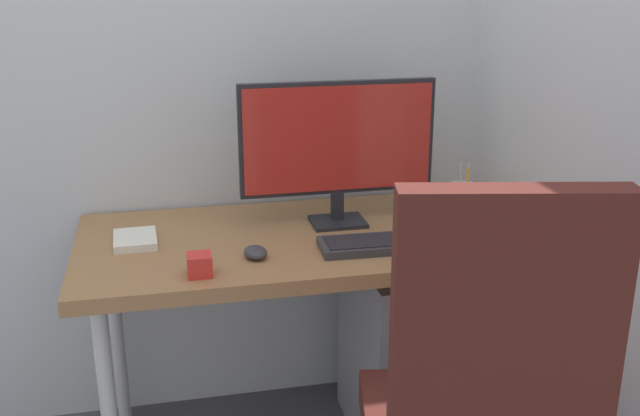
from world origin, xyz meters
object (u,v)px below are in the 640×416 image
(desk_clamp_accessory, at_px, (200,265))
(mouse, at_px, (255,252))
(pen_holder, at_px, (462,200))
(notebook, at_px, (135,240))
(filing_cabinet, at_px, (414,348))
(monitor, at_px, (338,143))
(keyboard, at_px, (392,243))
(office_chair, at_px, (481,413))

(desk_clamp_accessory, bearing_deg, mouse, 29.28)
(pen_holder, height_order, notebook, pen_holder)
(filing_cabinet, distance_m, monitor, 0.70)
(pen_holder, bearing_deg, monitor, 175.18)
(keyboard, bearing_deg, desk_clamp_accessory, -171.46)
(mouse, xyz_separation_m, notebook, (-0.32, 0.18, -0.00))
(filing_cabinet, relative_size, monitor, 1.07)
(office_chair, relative_size, filing_cabinet, 1.77)
(office_chair, distance_m, filing_cabinet, 0.77)
(mouse, relative_size, notebook, 0.53)
(mouse, bearing_deg, office_chair, -65.72)
(office_chair, bearing_deg, monitor, 98.45)
(desk_clamp_accessory, bearing_deg, office_chair, -42.06)
(filing_cabinet, bearing_deg, pen_holder, 21.70)
(office_chair, relative_size, notebook, 7.25)
(office_chair, xyz_separation_m, monitor, (-0.12, 0.81, 0.41))
(office_chair, bearing_deg, filing_cabinet, 81.37)
(pen_holder, bearing_deg, office_chair, -109.06)
(mouse, bearing_deg, pen_holder, 5.94)
(pen_holder, bearing_deg, desk_clamp_accessory, -161.30)
(mouse, height_order, desk_clamp_accessory, desk_clamp_accessory)
(notebook, bearing_deg, office_chair, -48.96)
(keyboard, bearing_deg, office_chair, -88.15)
(filing_cabinet, bearing_deg, monitor, 157.11)
(filing_cabinet, height_order, monitor, monitor)
(monitor, relative_size, pen_holder, 3.33)
(filing_cabinet, height_order, mouse, mouse)
(keyboard, height_order, notebook, keyboard)
(keyboard, bearing_deg, mouse, 179.16)
(notebook, bearing_deg, pen_holder, -1.35)
(pen_holder, bearing_deg, notebook, -179.13)
(notebook, bearing_deg, mouse, -31.43)
(keyboard, height_order, mouse, mouse)
(keyboard, bearing_deg, notebook, 165.33)
(office_chair, height_order, mouse, office_chair)
(monitor, bearing_deg, keyboard, -66.23)
(desk_clamp_accessory, bearing_deg, filing_cabinet, 17.95)
(mouse, height_order, notebook, mouse)
(filing_cabinet, relative_size, keyboard, 1.52)
(keyboard, relative_size, pen_holder, 2.33)
(keyboard, distance_m, pen_holder, 0.35)
(monitor, bearing_deg, mouse, -141.19)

